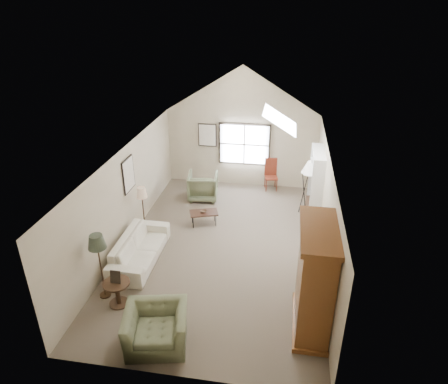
% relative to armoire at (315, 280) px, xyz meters
% --- Properties ---
extents(room_shell, '(5.01, 8.01, 4.00)m').
position_rel_armoire_xyz_m(room_shell, '(-2.18, 2.40, 2.11)').
color(room_shell, brown).
rests_on(room_shell, ground).
extents(window, '(1.72, 0.08, 1.42)m').
position_rel_armoire_xyz_m(window, '(-2.08, 6.36, 0.35)').
color(window, black).
rests_on(window, room_shell).
extents(skylight, '(0.80, 1.20, 0.52)m').
position_rel_armoire_xyz_m(skylight, '(-0.88, 3.30, 2.12)').
color(skylight, white).
rests_on(skylight, room_shell).
extents(wall_art, '(1.97, 3.71, 0.88)m').
position_rel_armoire_xyz_m(wall_art, '(-4.06, 4.34, 0.63)').
color(wall_art, black).
rests_on(wall_art, room_shell).
extents(armoire, '(0.60, 1.50, 2.20)m').
position_rel_armoire_xyz_m(armoire, '(0.00, 0.00, 0.00)').
color(armoire, brown).
rests_on(armoire, ground).
extents(tv_alcove, '(0.32, 1.30, 2.10)m').
position_rel_armoire_xyz_m(tv_alcove, '(0.16, 4.00, 0.05)').
color(tv_alcove, white).
rests_on(tv_alcove, ground).
extents(media_console, '(0.34, 1.18, 0.60)m').
position_rel_armoire_xyz_m(media_console, '(0.14, 4.00, -0.80)').
color(media_console, '#382316').
rests_on(media_console, ground).
extents(tv_panel, '(0.05, 0.90, 0.55)m').
position_rel_armoire_xyz_m(tv_panel, '(0.14, 4.00, -0.18)').
color(tv_panel, black).
rests_on(tv_panel, media_console).
extents(sofa, '(0.89, 2.25, 0.66)m').
position_rel_armoire_xyz_m(sofa, '(-4.06, 1.54, -0.77)').
color(sofa, silver).
rests_on(sofa, ground).
extents(armchair_near, '(1.32, 1.21, 0.74)m').
position_rel_armoire_xyz_m(armchair_near, '(-2.83, -0.94, -0.73)').
color(armchair_near, '#6D704E').
rests_on(armchair_near, ground).
extents(armchair_far, '(1.02, 1.04, 0.85)m').
position_rel_armoire_xyz_m(armchair_far, '(-3.23, 5.08, -0.68)').
color(armchair_far, '#626949').
rests_on(armchair_far, ground).
extents(coffee_table, '(0.88, 0.66, 0.40)m').
position_rel_armoire_xyz_m(coffee_table, '(-2.87, 3.45, -0.90)').
color(coffee_table, '#321D14').
rests_on(coffee_table, ground).
extents(bowl, '(0.24, 0.24, 0.05)m').
position_rel_armoire_xyz_m(bowl, '(-2.87, 3.45, -0.68)').
color(bowl, '#3E2519').
rests_on(bowl, coffee_table).
extents(side_table, '(0.57, 0.57, 0.56)m').
position_rel_armoire_xyz_m(side_table, '(-3.96, -0.06, -0.82)').
color(side_table, '#3D2C19').
rests_on(side_table, ground).
extents(side_chair, '(0.48, 0.48, 1.05)m').
position_rel_armoire_xyz_m(side_chair, '(-1.13, 6.10, -0.57)').
color(side_chair, maroon).
rests_on(side_chair, ground).
extents(tripod_lamp, '(0.53, 0.53, 1.75)m').
position_rel_armoire_xyz_m(tripod_lamp, '(0.02, 4.48, -0.23)').
color(tripod_lamp, silver).
rests_on(tripod_lamp, ground).
extents(dark_lamp, '(0.38, 0.38, 1.57)m').
position_rel_armoire_xyz_m(dark_lamp, '(-4.36, 0.14, -0.32)').
color(dark_lamp, '#272D20').
rests_on(dark_lamp, ground).
extents(tan_lamp, '(0.28, 0.28, 1.41)m').
position_rel_armoire_xyz_m(tan_lamp, '(-4.36, 2.74, -0.40)').
color(tan_lamp, tan).
rests_on(tan_lamp, ground).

